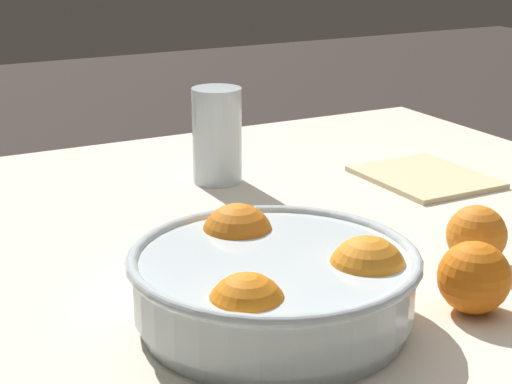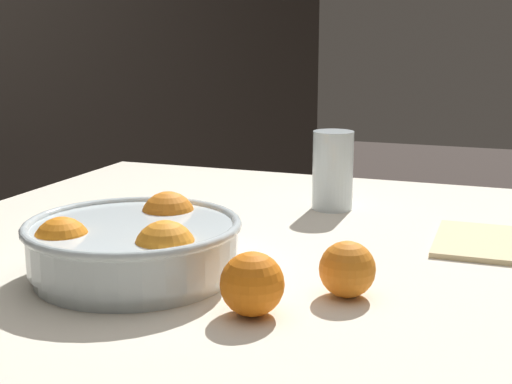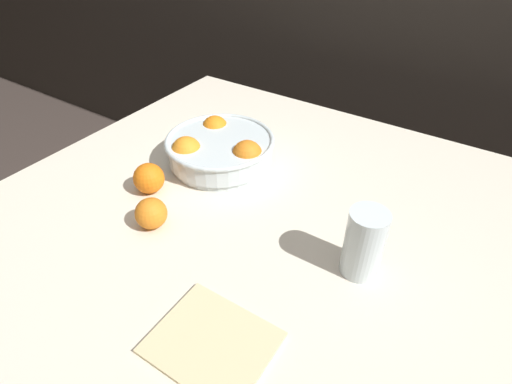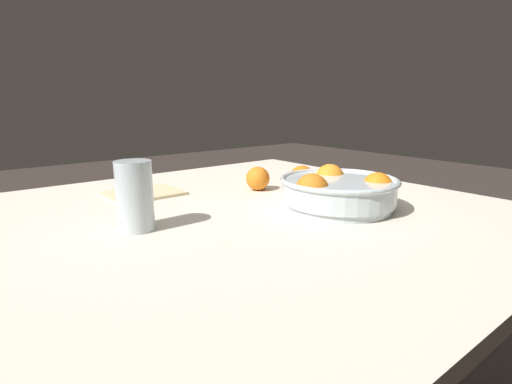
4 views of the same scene
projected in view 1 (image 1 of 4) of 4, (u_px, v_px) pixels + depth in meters
name	position (u px, v px, depth m)	size (l,w,h in m)	color
dining_table	(300.00, 302.00, 1.05)	(1.15, 1.17, 0.75)	beige
fruit_bowl	(276.00, 283.00, 0.82)	(0.28, 0.28, 0.10)	silver
juice_glass	(217.00, 140.00, 1.26)	(0.07, 0.07, 0.14)	#F4A314
orange_loose_near_bowl	(474.00, 277.00, 0.85)	(0.07, 0.07, 0.07)	orange
orange_loose_front	(476.00, 235.00, 0.97)	(0.07, 0.07, 0.07)	orange
napkin	(425.00, 177.00, 1.28)	(0.19, 0.16, 0.01)	beige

